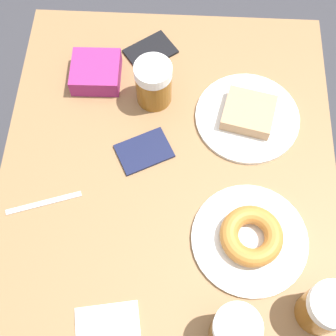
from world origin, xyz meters
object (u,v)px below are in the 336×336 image
(beer_mug_right, at_px, (234,331))
(beer_mug_center, at_px, (154,83))
(beer_mug_left, at_px, (325,308))
(plate_with_donut, at_px, (251,237))
(passport_near_edge, at_px, (150,51))
(passport_far_edge, at_px, (144,151))
(napkin_folded, at_px, (108,324))
(plate_with_cake, at_px, (248,115))
(fork, at_px, (44,203))
(blue_pouch, at_px, (96,72))

(beer_mug_right, bearing_deg, beer_mug_center, -71.35)
(beer_mug_left, relative_size, beer_mug_center, 1.00)
(beer_mug_left, xyz_separation_m, beer_mug_right, (0.18, 0.05, 0.00))
(plate_with_donut, relative_size, beer_mug_left, 2.08)
(beer_mug_center, distance_m, passport_near_edge, 0.16)
(passport_far_edge, bearing_deg, napkin_folded, 83.43)
(plate_with_donut, bearing_deg, beer_mug_left, 131.84)
(plate_with_cake, bearing_deg, beer_mug_right, 84.97)
(fork, xyz_separation_m, passport_far_edge, (-0.22, -0.14, 0.00))
(plate_with_donut, distance_m, passport_far_edge, 0.32)
(plate_with_donut, relative_size, fork, 1.53)
(blue_pouch, bearing_deg, beer_mug_left, 132.48)
(plate_with_donut, bearing_deg, passport_far_edge, -39.93)
(beer_mug_center, bearing_deg, beer_mug_right, 108.65)
(beer_mug_left, height_order, beer_mug_right, same)
(plate_with_donut, relative_size, blue_pouch, 2.05)
(plate_with_donut, bearing_deg, plate_with_cake, -90.38)
(napkin_folded, relative_size, passport_far_edge, 0.94)
(beer_mug_center, bearing_deg, napkin_folded, 83.79)
(plate_with_cake, height_order, fork, plate_with_cake)
(plate_with_cake, relative_size, beer_mug_right, 2.09)
(plate_with_donut, height_order, passport_far_edge, plate_with_donut)
(plate_with_donut, distance_m, napkin_folded, 0.35)
(plate_with_cake, height_order, passport_far_edge, plate_with_cake)
(beer_mug_center, bearing_deg, plate_with_donut, 122.65)
(plate_with_cake, relative_size, plate_with_donut, 1.01)
(passport_near_edge, distance_m, blue_pouch, 0.16)
(beer_mug_right, bearing_deg, blue_pouch, -60.98)
(beer_mug_left, distance_m, passport_near_edge, 0.77)
(plate_with_cake, xyz_separation_m, passport_near_edge, (0.26, -0.20, -0.01))
(fork, height_order, passport_far_edge, passport_far_edge)
(blue_pouch, bearing_deg, plate_with_donut, 132.71)
(plate_with_cake, relative_size, beer_mug_center, 2.09)
(plate_with_donut, height_order, beer_mug_center, beer_mug_center)
(beer_mug_left, distance_m, fork, 0.64)
(beer_mug_center, height_order, fork, beer_mug_center)
(passport_far_edge, bearing_deg, plate_with_cake, -156.95)
(passport_far_edge, bearing_deg, plate_with_donut, 140.07)
(beer_mug_center, relative_size, beer_mug_right, 1.00)
(beer_mug_right, xyz_separation_m, napkin_folded, (0.25, -0.01, -0.06))
(plate_with_cake, xyz_separation_m, blue_pouch, (0.39, -0.10, 0.01))
(plate_with_cake, bearing_deg, passport_near_edge, -37.41)
(napkin_folded, bearing_deg, fork, -55.99)
(fork, relative_size, passport_far_edge, 1.11)
(beer_mug_left, bearing_deg, beer_mug_center, -54.44)
(fork, bearing_deg, beer_mug_left, 160.51)
(beer_mug_left, height_order, beer_mug_center, same)
(plate_with_donut, distance_m, fork, 0.47)
(passport_near_edge, bearing_deg, beer_mug_center, 97.55)
(beer_mug_right, xyz_separation_m, blue_pouch, (0.34, -0.62, -0.04))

